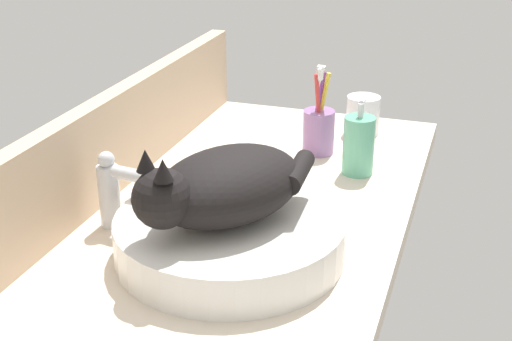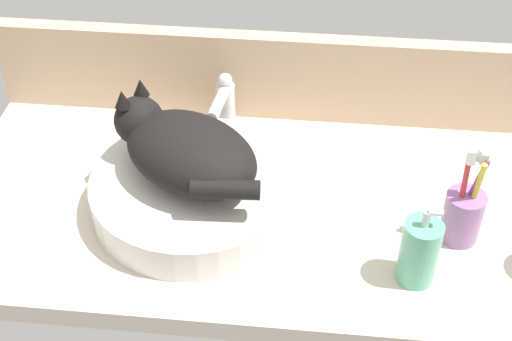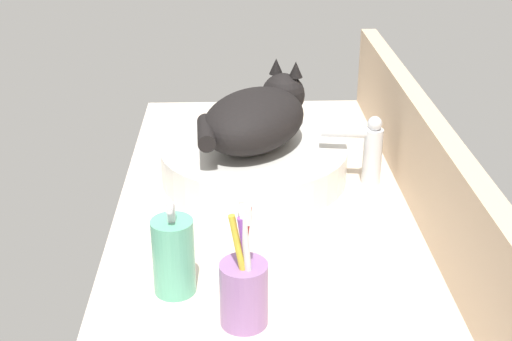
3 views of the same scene
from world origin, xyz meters
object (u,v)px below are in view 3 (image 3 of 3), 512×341
object	(u,v)px
soap_dispenser	(174,256)
toothbrush_cup	(244,290)
faucet	(367,147)
cat	(257,117)
sink_basin	(254,163)

from	to	relation	value
soap_dispenser	toothbrush_cup	distance (cm)	12.83
soap_dispenser	toothbrush_cup	xyz separation A→B (cm)	(8.00, 10.01, -0.53)
faucet	soap_dispenser	distance (cm)	49.15
faucet	toothbrush_cup	xyz separation A→B (cm)	(43.29, -24.18, -1.89)
cat	toothbrush_cup	world-z (taller)	cat
cat	soap_dispenser	xyz separation A→B (cm)	(39.10, -13.47, -6.41)
cat	soap_dispenser	world-z (taller)	cat
sink_basin	soap_dispenser	xyz separation A→B (cm)	(37.90, -12.83, 2.65)
faucet	soap_dispenser	size ratio (longest dim) A/B	0.91
cat	soap_dispenser	bearing A→B (deg)	-19.01
cat	faucet	world-z (taller)	cat
sink_basin	faucet	world-z (taller)	faucet
cat	toothbrush_cup	xyz separation A→B (cm)	(47.11, -3.46, -6.94)
sink_basin	faucet	bearing A→B (deg)	83.03
toothbrush_cup	cat	bearing A→B (deg)	175.80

